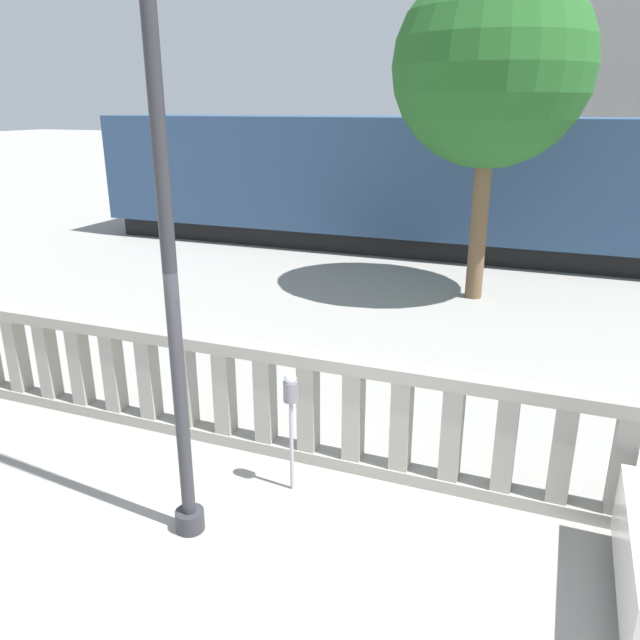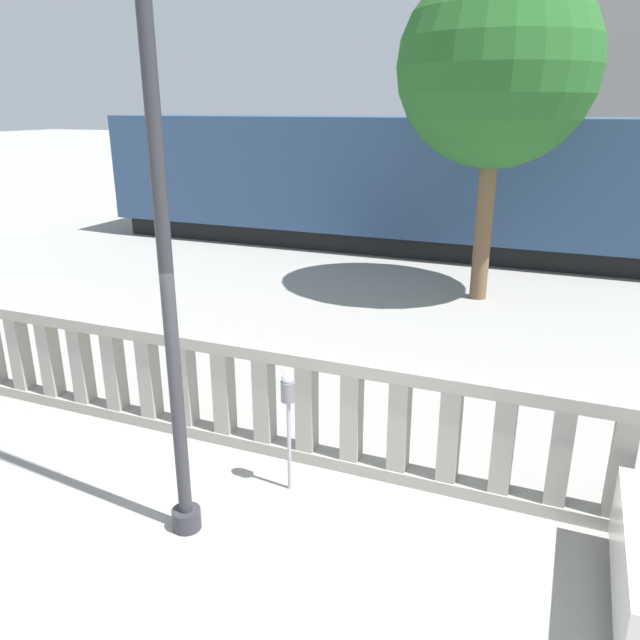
# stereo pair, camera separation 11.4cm
# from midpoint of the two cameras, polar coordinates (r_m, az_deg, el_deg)

# --- Properties ---
(ground_plane) EXTENTS (160.00, 160.00, 0.00)m
(ground_plane) POSITION_cam_midpoint_polar(r_m,az_deg,el_deg) (5.32, -7.16, -26.60)
(ground_plane) COLOR gray
(balustrade) EXTENTS (14.53, 0.24, 1.29)m
(balustrade) POSITION_cam_midpoint_polar(r_m,az_deg,el_deg) (6.75, 2.60, -8.73)
(balustrade) COLOR #9E998E
(balustrade) RESTS_ON ground
(lamppost) EXTENTS (0.41, 0.41, 6.57)m
(lamppost) POSITION_cam_midpoint_polar(r_m,az_deg,el_deg) (5.10, -15.81, 22.82)
(lamppost) COLOR #2D2D33
(lamppost) RESTS_ON ground
(parking_meter) EXTENTS (0.15, 0.15, 1.31)m
(parking_meter) POSITION_cam_midpoint_polar(r_m,az_deg,el_deg) (6.24, -3.21, -7.27)
(parking_meter) COLOR #99999E
(parking_meter) RESTS_ON ground
(train_near) EXTENTS (26.08, 3.00, 4.11)m
(train_near) POSITION_cam_midpoint_polar(r_m,az_deg,el_deg) (16.88, 22.96, 10.96)
(train_near) COLOR black
(train_near) RESTS_ON ground
(train_far) EXTENTS (21.34, 3.18, 3.90)m
(train_far) POSITION_cam_midpoint_polar(r_m,az_deg,el_deg) (28.53, 9.81, 14.69)
(train_far) COLOR black
(train_far) RESTS_ON ground
(tree_left) EXTENTS (3.71, 3.71, 6.32)m
(tree_left) POSITION_cam_midpoint_polar(r_m,az_deg,el_deg) (12.85, 15.19, 21.38)
(tree_left) COLOR brown
(tree_left) RESTS_ON ground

